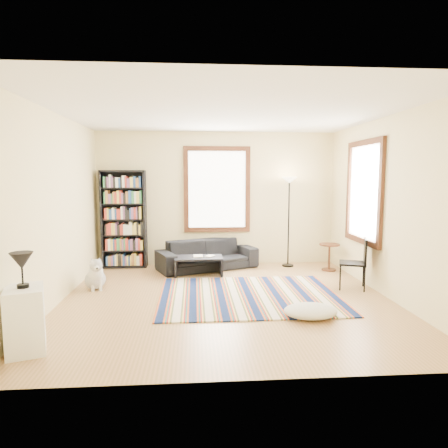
{
  "coord_description": "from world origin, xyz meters",
  "views": [
    {
      "loc": [
        -0.49,
        -5.95,
        1.87
      ],
      "look_at": [
        0.0,
        0.5,
        1.1
      ],
      "focal_mm": 32.0,
      "sensor_mm": 36.0,
      "label": 1
    }
  ],
  "objects": [
    {
      "name": "floor",
      "position": [
        0.0,
        0.0,
        -0.05
      ],
      "size": [
        5.0,
        5.0,
        0.1
      ],
      "primitive_type": "cube",
      "color": "#AB7B4E",
      "rests_on": "ground"
    },
    {
      "name": "ceiling",
      "position": [
        0.0,
        0.0,
        2.85
      ],
      "size": [
        5.0,
        5.0,
        0.1
      ],
      "primitive_type": "cube",
      "color": "white",
      "rests_on": "floor"
    },
    {
      "name": "wall_back",
      "position": [
        0.0,
        2.55,
        1.4
      ],
      "size": [
        5.0,
        0.1,
        2.8
      ],
      "primitive_type": "cube",
      "color": "beige",
      "rests_on": "floor"
    },
    {
      "name": "wall_front",
      "position": [
        0.0,
        -2.55,
        1.4
      ],
      "size": [
        5.0,
        0.1,
        2.8
      ],
      "primitive_type": "cube",
      "color": "beige",
      "rests_on": "floor"
    },
    {
      "name": "wall_left",
      "position": [
        -2.55,
        0.0,
        1.4
      ],
      "size": [
        0.1,
        5.0,
        2.8
      ],
      "primitive_type": "cube",
      "color": "beige",
      "rests_on": "floor"
    },
    {
      "name": "wall_right",
      "position": [
        2.55,
        0.0,
        1.4
      ],
      "size": [
        0.1,
        5.0,
        2.8
      ],
      "primitive_type": "cube",
      "color": "beige",
      "rests_on": "floor"
    },
    {
      "name": "window_back",
      "position": [
        0.0,
        2.47,
        1.6
      ],
      "size": [
        1.2,
        0.06,
        1.6
      ],
      "primitive_type": "cube",
      "color": "white",
      "rests_on": "wall_back"
    },
    {
      "name": "window_right",
      "position": [
        2.47,
        0.8,
        1.6
      ],
      "size": [
        0.06,
        1.2,
        1.6
      ],
      "primitive_type": "cube",
      "color": "white",
      "rests_on": "wall_right"
    },
    {
      "name": "rug",
      "position": [
        0.36,
        0.11,
        0.01
      ],
      "size": [
        2.79,
        2.23,
        0.02
      ],
      "primitive_type": "cube",
      "color": "#0D1B43",
      "rests_on": "floor"
    },
    {
      "name": "sofa",
      "position": [
        -0.23,
        2.05,
        0.29
      ],
      "size": [
        1.45,
        2.14,
        0.58
      ],
      "primitive_type": "imported",
      "rotation": [
        0.0,
        0.0,
        0.37
      ],
      "color": "black",
      "rests_on": "floor"
    },
    {
      "name": "bookshelf",
      "position": [
        -1.92,
        2.32,
        1.0
      ],
      "size": [
        0.9,
        0.3,
        2.0
      ],
      "primitive_type": "cube",
      "color": "black",
      "rests_on": "floor"
    },
    {
      "name": "coffee_table",
      "position": [
        -0.41,
        1.49,
        0.18
      ],
      "size": [
        1.02,
        0.78,
        0.36
      ],
      "primitive_type": "cube",
      "rotation": [
        0.0,
        0.0,
        -0.36
      ],
      "color": "black",
      "rests_on": "floor"
    },
    {
      "name": "book_a",
      "position": [
        -0.51,
        1.49,
        0.37
      ],
      "size": [
        0.24,
        0.19,
        0.02
      ],
      "primitive_type": "imported",
      "rotation": [
        0.0,
        0.0,
        0.05
      ],
      "color": "beige",
      "rests_on": "coffee_table"
    },
    {
      "name": "book_b",
      "position": [
        -0.26,
        1.54,
        0.37
      ],
      "size": [
        0.21,
        0.23,
        0.01
      ],
      "primitive_type": "imported",
      "rotation": [
        0.0,
        0.0,
        -0.49
      ],
      "color": "beige",
      "rests_on": "coffee_table"
    },
    {
      "name": "floor_cushion",
      "position": [
        1.05,
        -0.92,
        0.09
      ],
      "size": [
        0.87,
        0.77,
        0.18
      ],
      "primitive_type": "ellipsoid",
      "rotation": [
        0.0,
        0.0,
        -0.39
      ],
      "color": "beige",
      "rests_on": "floor"
    },
    {
      "name": "floor_lamp",
      "position": [
        1.47,
        2.15,
        0.93
      ],
      "size": [
        0.39,
        0.39,
        1.86
      ],
      "primitive_type": null,
      "rotation": [
        0.0,
        0.0,
        -0.39
      ],
      "color": "black",
      "rests_on": "floor"
    },
    {
      "name": "side_table",
      "position": [
        2.2,
        1.7,
        0.27
      ],
      "size": [
        0.49,
        0.49,
        0.54
      ],
      "primitive_type": "cylinder",
      "rotation": [
        0.0,
        0.0,
        0.27
      ],
      "color": "#482412",
      "rests_on": "floor"
    },
    {
      "name": "folding_chair",
      "position": [
        2.15,
        0.41,
        0.43
      ],
      "size": [
        0.53,
        0.52,
        0.86
      ],
      "primitive_type": "cube",
      "rotation": [
        0.0,
        0.0,
        -0.36
      ],
      "color": "black",
      "rests_on": "floor"
    },
    {
      "name": "white_cabinet",
      "position": [
        -2.3,
        -1.69,
        0.35
      ],
      "size": [
        0.52,
        0.6,
        0.7
      ],
      "primitive_type": "cube",
      "rotation": [
        0.0,
        0.0,
        0.34
      ],
      "color": "white",
      "rests_on": "floor"
    },
    {
      "name": "table_lamp",
      "position": [
        -2.3,
        -1.69,
        0.89
      ],
      "size": [
        0.3,
        0.3,
        0.38
      ],
      "primitive_type": null,
      "rotation": [
        0.0,
        0.0,
        -0.29
      ],
      "color": "black",
      "rests_on": "white_cabinet"
    },
    {
      "name": "dog",
      "position": [
        -2.15,
        0.71,
        0.26
      ],
      "size": [
        0.54,
        0.63,
        0.53
      ],
      "primitive_type": null,
      "rotation": [
        0.0,
        0.0,
        0.35
      ],
      "color": "silver",
      "rests_on": "floor"
    }
  ]
}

